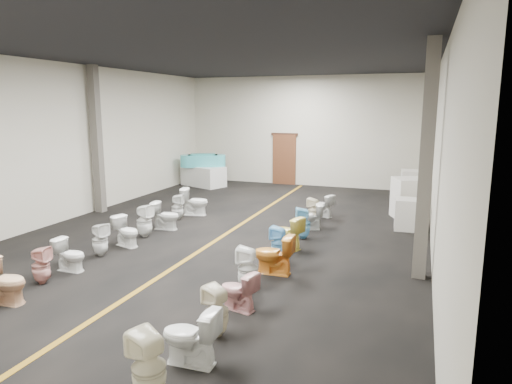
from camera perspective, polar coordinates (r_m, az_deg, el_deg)
floor at (r=11.97m, az=-3.73°, el=-5.25°), size 16.00×16.00×0.00m
ceiling at (r=11.57m, az=-4.01°, el=16.72°), size 16.00×16.00×0.00m
wall_back at (r=19.12m, az=5.96°, el=7.55°), size 10.00×0.00×10.00m
wall_left at (r=14.32m, az=-22.58°, el=5.75°), size 0.00×16.00×16.00m
wall_right at (r=10.57m, az=21.83°, el=4.33°), size 0.00×16.00×16.00m
aisle_stripe at (r=11.96m, az=-3.73°, el=-5.23°), size 0.12×15.60×0.01m
back_door at (r=19.38m, az=3.55°, el=4.07°), size 1.00×0.10×2.10m
door_frame at (r=19.29m, az=3.59°, el=7.23°), size 1.15×0.08×0.10m
column_left at (r=14.91m, az=-19.27°, el=6.14°), size 0.25×0.25×4.50m
column_right at (r=9.08m, az=20.49°, el=3.49°), size 0.25×0.25×4.50m
display_table at (r=19.11m, az=-6.60°, el=1.99°), size 2.07×1.55×0.83m
bathtub at (r=19.02m, az=-6.64°, el=3.95°), size 1.76×1.15×0.55m
appliance_crate_a at (r=12.93m, az=18.39°, el=-2.65°), size 0.69×0.69×0.84m
appliance_crate_b at (r=14.21m, az=18.62°, el=-0.75°), size 1.14×1.14×1.20m
appliance_crate_c at (r=15.27m, az=18.71°, el=-0.48°), size 0.90×0.90×0.94m
appliance_crate_d at (r=17.03m, az=18.89°, el=0.81°), size 0.80×0.80×1.06m
toilet_left_2 at (r=8.87m, az=-28.89°, el=-9.74°), size 0.79×0.49×0.78m
toilet_left_3 at (r=9.50m, az=-25.29°, el=-8.28°), size 0.38×0.38×0.72m
toilet_left_4 at (r=10.00m, az=-22.21°, el=-7.29°), size 0.65×0.38×0.66m
toilet_left_5 at (r=10.70m, az=-18.92°, el=-5.66°), size 0.42×0.41×0.75m
toilet_left_6 at (r=11.27m, az=-15.87°, el=-4.76°), size 0.79×0.58×0.72m
toilet_left_7 at (r=11.90m, az=-13.79°, el=-3.51°), size 0.42×0.41×0.85m
toilet_left_8 at (r=12.54m, az=-11.23°, el=-2.92°), size 0.78×0.50×0.75m
toilet_left_9 at (r=13.49m, az=-9.79°, el=-1.87°), size 0.43×0.42×0.76m
toilet_left_10 at (r=14.02m, az=-7.66°, el=-1.20°), size 0.89×0.61×0.83m
toilet_right_0 at (r=5.55m, az=-13.26°, el=-20.56°), size 0.51×0.50×0.86m
toilet_right_1 at (r=6.17m, az=-8.24°, el=-17.44°), size 0.77×0.45×0.77m
toilet_right_2 at (r=6.80m, az=-4.91°, el=-14.62°), size 0.45×0.45×0.76m
toilet_right_3 at (r=7.58m, az=-2.24°, el=-12.21°), size 0.72×0.51×0.66m
toilet_right_4 at (r=8.33m, az=-1.04°, el=-9.53°), size 0.40×0.40×0.81m
toilet_right_5 at (r=9.09m, az=2.24°, el=-7.79°), size 0.79×0.46×0.80m
toilet_right_6 at (r=9.86m, az=2.87°, el=-6.44°), size 0.35×0.35×0.75m
toilet_right_7 at (r=10.67m, az=3.91°, el=-5.06°), size 0.86×0.65×0.78m
toilet_right_8 at (r=11.49m, az=5.92°, el=-3.90°), size 0.47×0.46×0.80m
toilet_right_9 at (r=12.36m, az=6.69°, el=-3.08°), size 0.78×0.59×0.70m
toilet_right_10 at (r=13.14m, az=7.20°, el=-2.26°), size 0.37×0.36×0.71m
toilet_right_11 at (r=13.85m, az=8.35°, el=-1.67°), size 0.77×0.63×0.69m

